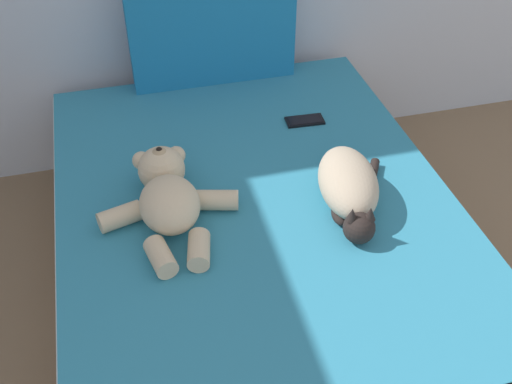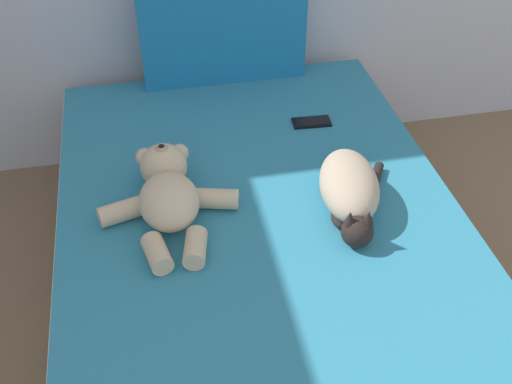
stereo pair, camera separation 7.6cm
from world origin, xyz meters
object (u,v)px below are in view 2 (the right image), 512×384
(bed, at_px, (265,275))
(cat, at_px, (350,190))
(teddy_bear, at_px, (168,193))
(patterned_cushion, at_px, (223,34))
(cell_phone, at_px, (312,122))

(bed, height_order, cat, cat)
(cat, relative_size, teddy_bear, 0.83)
(patterned_cushion, height_order, teddy_bear, patterned_cushion)
(cat, height_order, cell_phone, cat)
(bed, bearing_deg, cat, 7.00)
(bed, bearing_deg, cell_phone, 60.48)
(bed, relative_size, cat, 4.89)
(patterned_cushion, height_order, cell_phone, patterned_cushion)
(cat, distance_m, cell_phone, 0.50)
(bed, xyz_separation_m, patterned_cushion, (0.03, 0.95, 0.43))
(bed, bearing_deg, patterned_cushion, 88.35)
(cat, bearing_deg, patterned_cushion, 105.77)
(bed, height_order, patterned_cushion, patterned_cushion)
(bed, xyz_separation_m, cat, (0.29, 0.04, 0.30))
(cat, bearing_deg, bed, -173.00)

